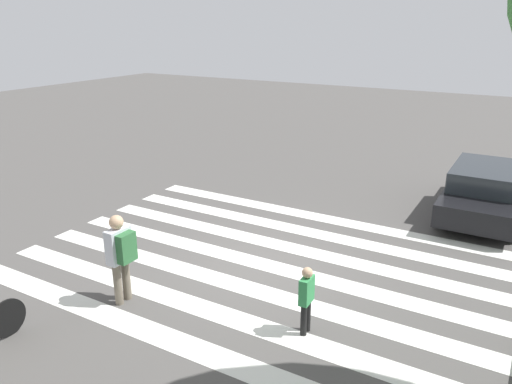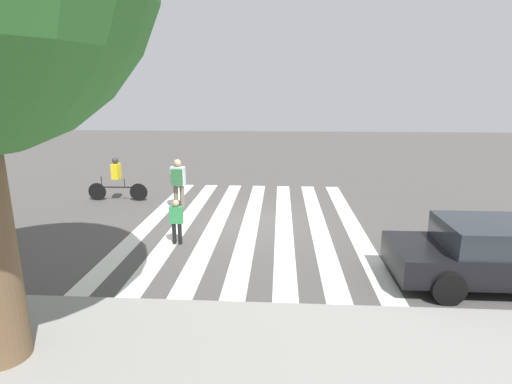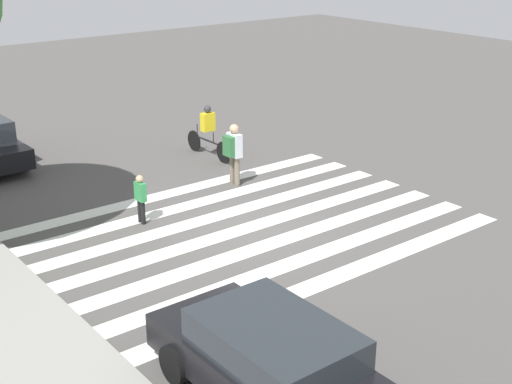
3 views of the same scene
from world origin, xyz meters
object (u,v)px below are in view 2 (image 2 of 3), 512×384
Objects in this scene: cyclist_far_lane at (117,178)px; car_parked_silver_sedan at (501,253)px; pedestrian_adult_tall_backpack at (178,180)px; pedestrian_adult_yellow_jacket at (176,219)px.

cyclist_far_lane is 0.50× the size of car_parked_silver_sedan.
pedestrian_adult_tall_backpack reaches higher than pedestrian_adult_yellow_jacket.
pedestrian_adult_tall_backpack reaches higher than cyclist_far_lane.
pedestrian_adult_yellow_jacket is 7.46m from car_parked_silver_sedan.
pedestrian_adult_tall_backpack is 1.42× the size of pedestrian_adult_yellow_jacket.
pedestrian_adult_tall_backpack is 9.52m from car_parked_silver_sedan.
pedestrian_adult_yellow_jacket is 0.55× the size of cyclist_far_lane.
car_parked_silver_sedan is (-10.52, 6.04, -0.17)m from cyclist_far_lane.
cyclist_far_lane reaches higher than car_parked_silver_sedan.
car_parked_silver_sedan is at bearing -15.90° from pedestrian_adult_yellow_jacket.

